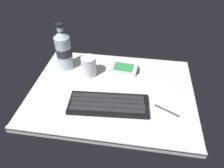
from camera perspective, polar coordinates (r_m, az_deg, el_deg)
ground_plane at (r=82.49cm, az=-0.02°, el=-2.19°), size 64.00×48.00×2.80cm
keyboard at (r=75.36cm, az=-1.36°, el=-5.56°), size 29.74×13.14×1.70cm
handheld_device at (r=91.75cm, az=3.31°, el=4.34°), size 13.28×8.70×1.50cm
juice_cup at (r=87.71cm, az=-6.41°, el=4.74°), size 6.40×6.40×8.50cm
water_bottle at (r=90.96cm, az=-13.22°, el=9.18°), size 6.73×6.73×20.80cm
stylus_pen at (r=76.52cm, az=14.98°, el=-7.00°), size 8.77×4.96×0.70cm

